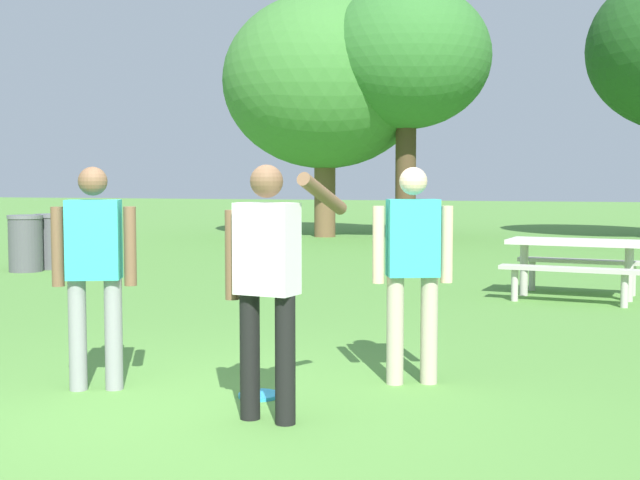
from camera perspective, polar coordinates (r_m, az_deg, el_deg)
The scene contains 10 objects.
ground_plane at distance 5.72m, azimuth -8.67°, elevation -11.58°, with size 120.00×120.00×0.00m, color #568E3D.
person_thrower at distance 6.33m, azimuth -15.11°, elevation -1.49°, with size 0.57×0.35×1.64m.
person_catcher at distance 6.33m, azimuth 6.32°, elevation -1.37°, with size 0.57×0.35×1.64m.
person_bystander at distance 5.32m, azimuth -3.56°, elevation -2.18°, with size 0.68×0.66×1.64m.
frisbee at distance 6.08m, azimuth -4.17°, elevation -10.49°, with size 0.30×0.30×0.03m, color #2D9EDB.
picnic_table_near at distance 11.43m, azimuth 16.99°, elevation -1.02°, with size 1.85×1.60×0.77m.
trash_can_beside_table at distance 15.05m, azimuth -19.41°, elevation -0.20°, with size 0.59×0.59×0.96m.
trash_can_further_along at distance 15.39m, azimuth -17.81°, elevation -0.08°, with size 0.59×0.59×0.96m.
tree_tall_left at distance 23.16m, azimuth 0.34°, elevation 10.70°, with size 5.56×5.56×6.60m.
tree_broad_center at distance 22.13m, azimuth 5.91°, elevation 12.18°, with size 4.34×4.34×6.56m.
Camera 1 is at (2.53, -4.90, 1.54)m, focal length 47.02 mm.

